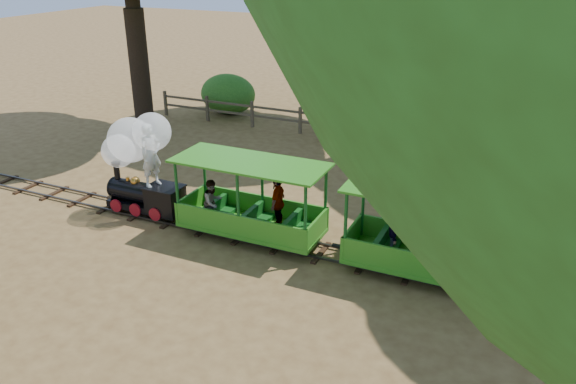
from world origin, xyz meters
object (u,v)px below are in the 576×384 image
at_px(locomotive, 137,156).
at_px(fence, 380,128).
at_px(carriage_rear, 427,243).
at_px(carriage_front, 250,209).

height_order(locomotive, fence, locomotive).
bearing_deg(carriage_rear, carriage_front, -179.47).
bearing_deg(carriage_rear, fence, 112.37).
distance_m(locomotive, carriage_front, 3.30).
bearing_deg(fence, locomotive, -116.59).
bearing_deg(carriage_front, fence, 84.52).
relative_size(carriage_front, carriage_rear, 1.00).
relative_size(locomotive, carriage_front, 0.78).
relative_size(carriage_front, fence, 0.19).
bearing_deg(locomotive, carriage_rear, -0.42).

